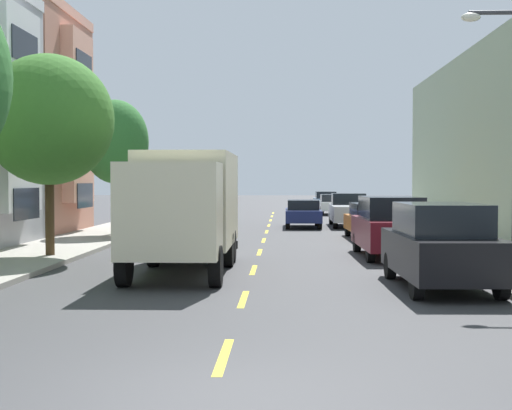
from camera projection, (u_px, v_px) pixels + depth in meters
name	position (u px, v px, depth m)	size (l,w,h in m)	color
ground_plane	(268.00, 228.00, 38.39)	(160.00, 160.00, 0.00)	#38383A
sidewalk_left	(123.00, 229.00, 36.66)	(3.20, 120.00, 0.14)	#A39E93
sidewalk_right	(414.00, 229.00, 36.12)	(3.20, 120.00, 0.14)	#A39E93
lane_centerline_dashes	(265.00, 236.00, 32.89)	(0.14, 47.20, 0.01)	yellow
street_tree_second	(49.00, 120.00, 22.96)	(3.98, 3.98, 6.18)	#47331E
street_tree_third	(115.00, 142.00, 31.96)	(2.85, 2.85, 5.75)	#47331E
street_lamp	(509.00, 121.00, 16.93)	(1.35, 0.28, 6.25)	#38383D
delivery_box_truck	(186.00, 203.00, 19.98)	(2.43, 7.23, 3.20)	beige
parked_pickup_champagne	(156.00, 219.00, 30.89)	(2.00, 5.30, 1.73)	tan
parked_pickup_teal	(192.00, 209.00, 41.95)	(2.05, 5.32, 1.73)	#195B60
parked_wagon_sky	(325.00, 200.00, 61.64)	(1.83, 4.70, 1.50)	#7A9EC6
parked_sedan_white	(332.00, 204.00, 52.91)	(1.84, 4.52, 1.43)	silver
parked_pickup_silver	(350.00, 211.00, 39.47)	(2.04, 5.32, 1.73)	#B2B5BA
parked_wagon_orange	(372.00, 220.00, 30.95)	(1.94, 4.75, 1.50)	orange
parked_suv_burgundy	(390.00, 226.00, 23.80)	(2.07, 4.85, 1.93)	maroon
parked_suv_black	(441.00, 245.00, 16.92)	(2.07, 4.85, 1.93)	black
moving_navy_sedan	(303.00, 213.00, 38.56)	(1.80, 4.50, 1.43)	navy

